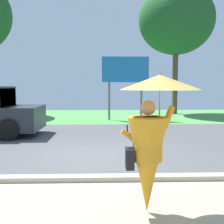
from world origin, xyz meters
The scene contains 4 objects.
ground_plane centered at (0.00, 2.95, -0.05)m, with size 40.00×22.00×0.20m.
monk_pedestrian centered at (0.84, -3.42, 1.18)m, with size 1.19×1.19×2.13m.
roadside_billboard centered at (1.34, 7.84, 2.55)m, with size 2.60×0.12×3.50m.
tree_left_far centered at (4.95, 10.99, 6.19)m, with size 4.94×4.94×8.45m.
Camera 1 is at (0.14, -7.37, 1.91)m, focal length 43.82 mm.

